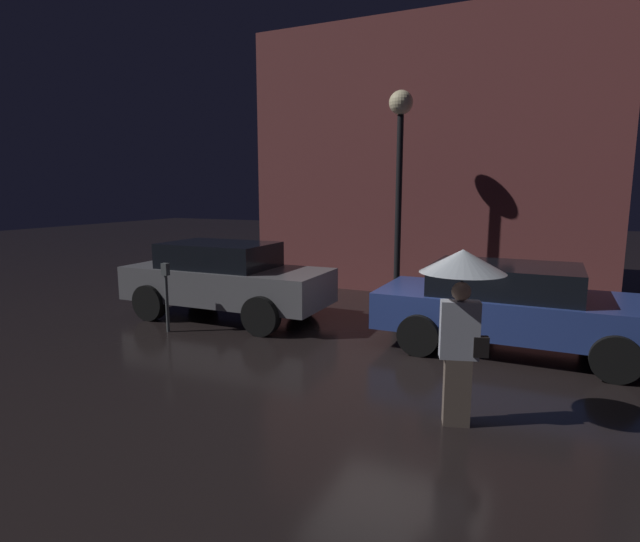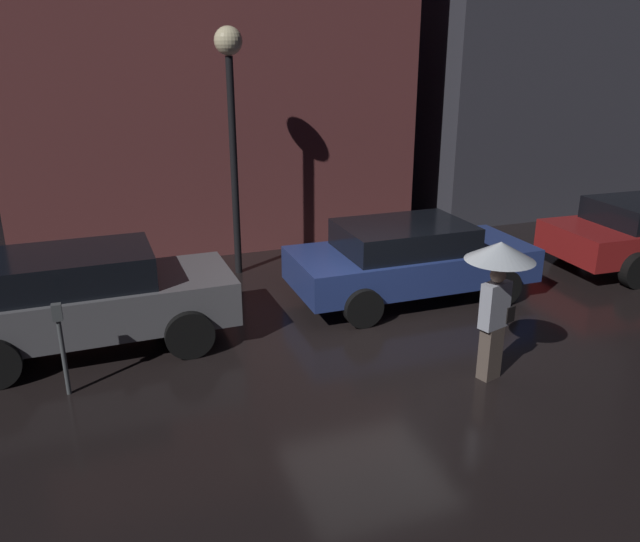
{
  "view_description": "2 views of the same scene",
  "coord_description": "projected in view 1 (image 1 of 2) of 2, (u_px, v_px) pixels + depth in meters",
  "views": [
    {
      "loc": [
        1.84,
        -6.95,
        2.56
      ],
      "look_at": [
        -1.28,
        -0.15,
        1.35
      ],
      "focal_mm": 28.0,
      "sensor_mm": 36.0,
      "label": 1
    },
    {
      "loc": [
        -3.75,
        -7.94,
        4.26
      ],
      "look_at": [
        -0.97,
        -0.37,
        1.39
      ],
      "focal_mm": 35.0,
      "sensor_mm": 36.0,
      "label": 2
    }
  ],
  "objects": [
    {
      "name": "parking_meter",
      "position": [
        166.0,
        290.0,
        9.01
      ],
      "size": [
        0.12,
        0.1,
        1.27
      ],
      "color": "#4C5154",
      "rests_on": "ground"
    },
    {
      "name": "building_facade_left",
      "position": [
        431.0,
        161.0,
        13.15
      ],
      "size": [
        8.82,
        3.0,
        6.65
      ],
      "color": "brown",
      "rests_on": "ground"
    },
    {
      "name": "parked_car_grey",
      "position": [
        225.0,
        278.0,
        10.07
      ],
      "size": [
        4.18,
        1.87,
        1.52
      ],
      "rotation": [
        0.0,
        0.0,
        0.02
      ],
      "color": "slate",
      "rests_on": "ground"
    },
    {
      "name": "parked_car_blue",
      "position": [
        513.0,
        305.0,
        8.02
      ],
      "size": [
        4.33,
        2.04,
        1.39
      ],
      "rotation": [
        0.0,
        0.0,
        -0.01
      ],
      "color": "navy",
      "rests_on": "ground"
    },
    {
      "name": "pedestrian_with_umbrella",
      "position": [
        462.0,
        292.0,
        5.31
      ],
      "size": [
        0.91,
        0.91,
        1.95
      ],
      "rotation": [
        0.0,
        0.0,
        3.43
      ],
      "color": "#66564C",
      "rests_on": "ground"
    },
    {
      "name": "ground_plane",
      "position": [
        402.0,
        365.0,
        7.41
      ],
      "size": [
        60.0,
        60.0,
        0.0
      ],
      "primitive_type": "plane",
      "color": "black"
    },
    {
      "name": "street_lamp_near",
      "position": [
        400.0,
        145.0,
        10.75
      ],
      "size": [
        0.51,
        0.51,
        4.67
      ],
      "color": "black",
      "rests_on": "ground"
    }
  ]
}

